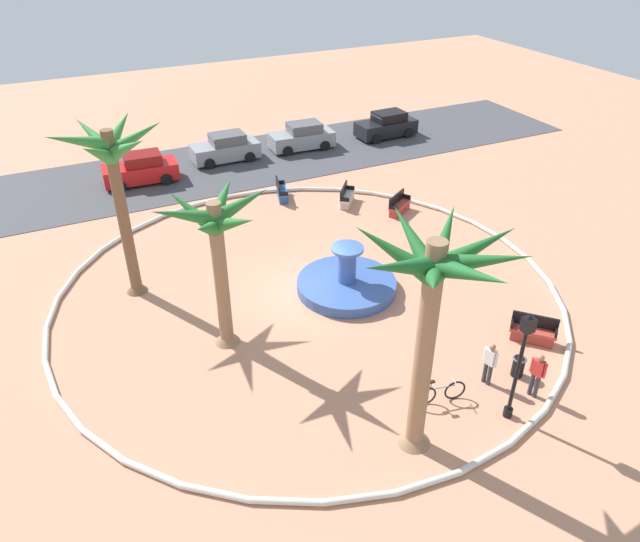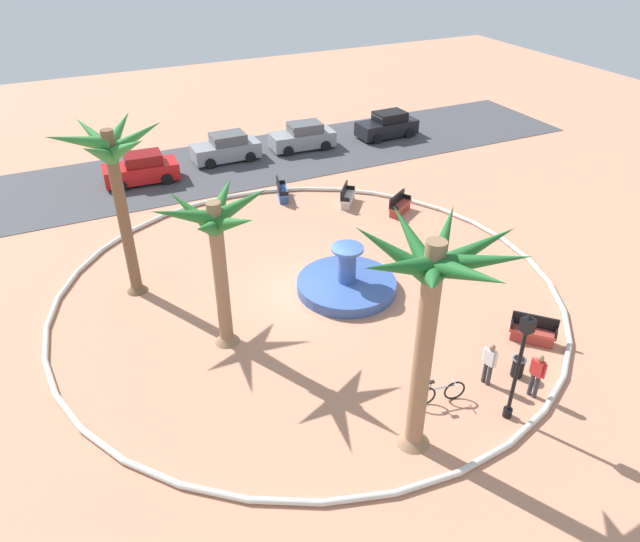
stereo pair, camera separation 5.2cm
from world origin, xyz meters
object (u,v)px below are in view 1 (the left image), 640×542
at_px(fountain, 347,284).
at_px(person_cyclist_helmet, 490,362).
at_px(parked_car_third, 302,137).
at_px(bench_north, 347,198).
at_px(parked_car_second, 226,148).
at_px(palm_tree_near_fountain, 434,293).
at_px(bench_west, 399,207).
at_px(parked_car_rightmost, 387,125).
at_px(bench_east, 533,333).
at_px(person_cyclist_photo, 537,373).
at_px(lamppost, 520,359).
at_px(parked_car_leftmost, 141,169).
at_px(palm_tree_mid_plaza, 114,170).
at_px(trash_bin, 518,366).
at_px(palm_tree_by_curb, 217,239).
at_px(bench_southeast, 282,193).
at_px(bicycle_red_frame, 440,393).

relative_size(fountain, person_cyclist_helmet, 2.51).
bearing_deg(parked_car_third, fountain, -107.92).
bearing_deg(bench_north, parked_car_second, 113.69).
height_order(palm_tree_near_fountain, bench_west, palm_tree_near_fountain).
height_order(fountain, bench_north, fountain).
bearing_deg(bench_north, parked_car_rightmost, 48.00).
relative_size(bench_east, parked_car_rightmost, 0.37).
height_order(fountain, person_cyclist_helmet, fountain).
bearing_deg(bench_east, person_cyclist_photo, -132.13).
distance_m(palm_tree_near_fountain, bench_east, 8.36).
height_order(lamppost, parked_car_leftmost, lamppost).
height_order(person_cyclist_photo, parked_car_second, parked_car_second).
bearing_deg(palm_tree_mid_plaza, parked_car_leftmost, 77.38).
xyz_separation_m(palm_tree_near_fountain, lamppost, (3.15, -0.33, -3.01)).
bearing_deg(trash_bin, bench_east, 34.58).
xyz_separation_m(palm_tree_by_curb, parked_car_leftmost, (0.17, 15.55, -3.42)).
xyz_separation_m(bench_north, bench_southeast, (-2.78, 2.10, 0.00)).
bearing_deg(palm_tree_near_fountain, palm_tree_mid_plaza, 116.34).
relative_size(palm_tree_mid_plaza, bicycle_red_frame, 4.11).
height_order(bench_east, parked_car_second, parked_car_second).
bearing_deg(parked_car_rightmost, palm_tree_near_fountain, -119.22).
height_order(bench_west, person_cyclist_photo, person_cyclist_photo).
xyz_separation_m(person_cyclist_helmet, parked_car_rightmost, (9.35, 21.83, -0.12)).
distance_m(bench_east, person_cyclist_helmet, 3.12).
bearing_deg(parked_car_third, palm_tree_mid_plaza, -137.04).
xyz_separation_m(trash_bin, bicycle_red_frame, (-3.06, 0.10, -0.00)).
distance_m(person_cyclist_photo, parked_car_third, 23.46).
xyz_separation_m(bench_west, parked_car_third, (-0.68, 10.38, 0.43)).
bearing_deg(lamppost, parked_car_leftmost, 105.83).
height_order(person_cyclist_photo, parked_car_third, parked_car_third).
relative_size(palm_tree_near_fountain, parked_car_second, 1.75).
distance_m(fountain, trash_bin, 7.49).
bearing_deg(bench_north, bench_west, -46.74).
distance_m(fountain, person_cyclist_helmet, 7.02).
height_order(bench_west, parked_car_second, parked_car_second).
distance_m(trash_bin, parked_car_third, 22.49).
height_order(bench_southeast, parked_car_second, parked_car_second).
distance_m(bicycle_red_frame, parked_car_rightmost, 24.62).
xyz_separation_m(palm_tree_near_fountain, parked_car_second, (1.94, 23.53, -4.50)).
bearing_deg(bicycle_red_frame, palm_tree_near_fountain, -146.07).
bearing_deg(trash_bin, lamppost, -139.17).
distance_m(palm_tree_near_fountain, palm_tree_mid_plaza, 12.93).
height_order(bicycle_red_frame, parked_car_rightmost, parked_car_rightmost).
xyz_separation_m(palm_tree_near_fountain, person_cyclist_photo, (4.45, 0.03, -4.35)).
bearing_deg(bench_west, bench_southeast, 138.67).
bearing_deg(palm_tree_mid_plaza, bench_southeast, 32.58).
bearing_deg(bench_east, palm_tree_by_curb, 154.50).
bearing_deg(palm_tree_near_fountain, person_cyclist_helmet, 18.02).
bearing_deg(bench_southeast, bicycle_red_frame, -94.61).
xyz_separation_m(bench_west, parked_car_rightmost, (5.26, 9.99, 0.43)).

